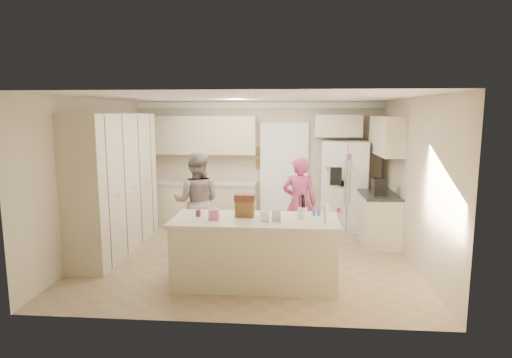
# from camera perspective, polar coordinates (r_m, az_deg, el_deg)

# --- Properties ---
(floor) EXTENTS (5.20, 4.60, 0.02)m
(floor) POSITION_cam_1_polar(r_m,az_deg,el_deg) (7.23, -1.03, -10.34)
(floor) COLOR #94815C
(floor) RESTS_ON ground
(ceiling) EXTENTS (5.20, 4.60, 0.02)m
(ceiling) POSITION_cam_1_polar(r_m,az_deg,el_deg) (6.84, -1.09, 10.90)
(ceiling) COLOR white
(ceiling) RESTS_ON wall_back
(wall_back) EXTENTS (5.20, 0.02, 2.60)m
(wall_back) POSITION_cam_1_polar(r_m,az_deg,el_deg) (9.19, 0.35, 2.17)
(wall_back) COLOR #C2B597
(wall_back) RESTS_ON ground
(wall_front) EXTENTS (5.20, 0.02, 2.60)m
(wall_front) POSITION_cam_1_polar(r_m,az_deg,el_deg) (4.66, -3.84, -4.34)
(wall_front) COLOR #C2B597
(wall_front) RESTS_ON ground
(wall_left) EXTENTS (0.02, 4.60, 2.60)m
(wall_left) POSITION_cam_1_polar(r_m,az_deg,el_deg) (7.62, -20.98, 0.22)
(wall_left) COLOR #C2B597
(wall_left) RESTS_ON ground
(wall_right) EXTENTS (0.02, 4.60, 2.60)m
(wall_right) POSITION_cam_1_polar(r_m,az_deg,el_deg) (7.15, 20.25, -0.27)
(wall_right) COLOR #C2B597
(wall_right) RESTS_ON ground
(crown_back) EXTENTS (5.20, 0.08, 0.12)m
(crown_back) POSITION_cam_1_polar(r_m,az_deg,el_deg) (9.09, 0.33, 9.86)
(crown_back) COLOR white
(crown_back) RESTS_ON wall_back
(pantry_bank) EXTENTS (0.60, 2.60, 2.35)m
(pantry_bank) POSITION_cam_1_polar(r_m,az_deg,el_deg) (7.69, -18.21, -0.51)
(pantry_bank) COLOR beige
(pantry_bank) RESTS_ON floor
(back_base_cab) EXTENTS (2.20, 0.60, 0.88)m
(back_base_cab) POSITION_cam_1_polar(r_m,az_deg,el_deg) (9.19, -6.98, -3.34)
(back_base_cab) COLOR beige
(back_base_cab) RESTS_ON floor
(back_countertop) EXTENTS (2.24, 0.63, 0.04)m
(back_countertop) POSITION_cam_1_polar(r_m,az_deg,el_deg) (9.09, -7.05, -0.52)
(back_countertop) COLOR beige
(back_countertop) RESTS_ON back_base_cab
(back_upper_cab) EXTENTS (2.20, 0.35, 0.80)m
(back_upper_cab) POSITION_cam_1_polar(r_m,az_deg,el_deg) (9.12, -7.00, 5.83)
(back_upper_cab) COLOR beige
(back_upper_cab) RESTS_ON wall_back
(doorway_opening) EXTENTS (0.90, 0.06, 2.10)m
(doorway_opening) POSITION_cam_1_polar(r_m,az_deg,el_deg) (9.17, 3.76, 0.56)
(doorway_opening) COLOR black
(doorway_opening) RESTS_ON floor
(doorway_casing) EXTENTS (1.02, 0.03, 2.22)m
(doorway_casing) POSITION_cam_1_polar(r_m,az_deg,el_deg) (9.14, 3.76, 0.53)
(doorway_casing) COLOR white
(doorway_casing) RESTS_ON floor
(wall_frame_upper) EXTENTS (0.15, 0.02, 0.20)m
(wall_frame_upper) POSITION_cam_1_polar(r_m,az_deg,el_deg) (9.13, 0.46, 3.70)
(wall_frame_upper) COLOR brown
(wall_frame_upper) RESTS_ON wall_back
(wall_frame_lower) EXTENTS (0.15, 0.02, 0.20)m
(wall_frame_lower) POSITION_cam_1_polar(r_m,az_deg,el_deg) (9.16, 0.46, 2.01)
(wall_frame_lower) COLOR brown
(wall_frame_lower) RESTS_ON wall_back
(refrigerator) EXTENTS (0.99, 0.81, 1.80)m
(refrigerator) POSITION_cam_1_polar(r_m,az_deg,el_deg) (8.84, 11.73, -0.91)
(refrigerator) COLOR white
(refrigerator) RESTS_ON floor
(fridge_seam) EXTENTS (0.02, 0.02, 1.78)m
(fridge_seam) POSITION_cam_1_polar(r_m,az_deg,el_deg) (8.49, 12.03, -1.31)
(fridge_seam) COLOR gray
(fridge_seam) RESTS_ON refrigerator
(fridge_dispenser) EXTENTS (0.22, 0.03, 0.35)m
(fridge_dispenser) POSITION_cam_1_polar(r_m,az_deg,el_deg) (8.41, 10.60, 0.37)
(fridge_dispenser) COLOR black
(fridge_dispenser) RESTS_ON refrigerator
(fridge_handle_l) EXTENTS (0.02, 0.02, 0.85)m
(fridge_handle_l) POSITION_cam_1_polar(r_m,az_deg,el_deg) (8.44, 11.74, -0.32)
(fridge_handle_l) COLOR silver
(fridge_handle_l) RESTS_ON refrigerator
(fridge_handle_r) EXTENTS (0.02, 0.02, 0.85)m
(fridge_handle_r) POSITION_cam_1_polar(r_m,az_deg,el_deg) (8.46, 12.41, -0.33)
(fridge_handle_r) COLOR silver
(fridge_handle_r) RESTS_ON refrigerator
(over_fridge_cab) EXTENTS (0.95, 0.35, 0.45)m
(over_fridge_cab) POSITION_cam_1_polar(r_m,az_deg,el_deg) (8.98, 10.90, 6.97)
(over_fridge_cab) COLOR beige
(over_fridge_cab) RESTS_ON wall_back
(right_base_cab) EXTENTS (0.60, 1.20, 0.88)m
(right_base_cab) POSITION_cam_1_polar(r_m,az_deg,el_deg) (8.19, 15.96, -5.10)
(right_base_cab) COLOR beige
(right_base_cab) RESTS_ON floor
(right_countertop) EXTENTS (0.63, 1.24, 0.04)m
(right_countertop) POSITION_cam_1_polar(r_m,az_deg,el_deg) (8.10, 16.03, -1.94)
(right_countertop) COLOR #2D2B28
(right_countertop) RESTS_ON right_base_cab
(right_upper_cab) EXTENTS (0.35, 1.50, 0.70)m
(right_upper_cab) POSITION_cam_1_polar(r_m,az_deg,el_deg) (8.20, 16.99, 5.55)
(right_upper_cab) COLOR beige
(right_upper_cab) RESTS_ON wall_right
(coffee_maker) EXTENTS (0.22, 0.28, 0.30)m
(coffee_maker) POSITION_cam_1_polar(r_m,az_deg,el_deg) (7.87, 16.08, -0.99)
(coffee_maker) COLOR black
(coffee_maker) RESTS_ON right_countertop
(island_base) EXTENTS (2.20, 0.90, 0.88)m
(island_base) POSITION_cam_1_polar(r_m,az_deg,el_deg) (6.03, -0.15, -9.75)
(island_base) COLOR beige
(island_base) RESTS_ON floor
(island_top) EXTENTS (2.28, 0.96, 0.05)m
(island_top) POSITION_cam_1_polar(r_m,az_deg,el_deg) (5.90, -0.15, -5.51)
(island_top) COLOR beige
(island_top) RESTS_ON island_base
(utensil_crock) EXTENTS (0.13, 0.13, 0.15)m
(utensil_crock) POSITION_cam_1_polar(r_m,az_deg,el_deg) (5.91, 6.20, -4.55)
(utensil_crock) COLOR white
(utensil_crock) RESTS_ON island_top
(tissue_box) EXTENTS (0.13, 0.13, 0.14)m
(tissue_box) POSITION_cam_1_polar(r_m,az_deg,el_deg) (5.85, -5.63, -4.72)
(tissue_box) COLOR pink
(tissue_box) RESTS_ON island_top
(tissue_plume) EXTENTS (0.08, 0.08, 0.08)m
(tissue_plume) POSITION_cam_1_polar(r_m,az_deg,el_deg) (5.83, -5.64, -3.67)
(tissue_plume) COLOR white
(tissue_plume) RESTS_ON tissue_box
(dollhouse_body) EXTENTS (0.26, 0.18, 0.22)m
(dollhouse_body) POSITION_cam_1_polar(r_m,az_deg,el_deg) (5.98, -1.51, -3.99)
(dollhouse_body) COLOR brown
(dollhouse_body) RESTS_ON island_top
(dollhouse_roof) EXTENTS (0.28, 0.20, 0.10)m
(dollhouse_roof) POSITION_cam_1_polar(r_m,az_deg,el_deg) (5.95, -1.52, -2.49)
(dollhouse_roof) COLOR #592D1E
(dollhouse_roof) RESTS_ON dollhouse_body
(jam_jar) EXTENTS (0.07, 0.07, 0.09)m
(jam_jar) POSITION_cam_1_polar(r_m,az_deg,el_deg) (6.05, -7.71, -4.56)
(jam_jar) COLOR #59263F
(jam_jar) RESTS_ON island_top
(greeting_card_a) EXTENTS (0.12, 0.06, 0.16)m
(greeting_card_a) POSITION_cam_1_polar(r_m,az_deg,el_deg) (5.67, 1.20, -5.01)
(greeting_card_a) COLOR white
(greeting_card_a) RESTS_ON island_top
(greeting_card_b) EXTENTS (0.12, 0.05, 0.16)m
(greeting_card_b) POSITION_cam_1_polar(r_m,az_deg,el_deg) (5.71, 2.74, -4.91)
(greeting_card_b) COLOR silver
(greeting_card_b) RESTS_ON island_top
(water_bottle) EXTENTS (0.07, 0.07, 0.24)m
(water_bottle) POSITION_cam_1_polar(r_m,az_deg,el_deg) (5.72, 9.28, -4.59)
(water_bottle) COLOR silver
(water_bottle) RESTS_ON island_top
(shaker_salt) EXTENTS (0.05, 0.05, 0.09)m
(shaker_salt) POSITION_cam_1_polar(r_m,az_deg,el_deg) (6.09, 7.76, -4.47)
(shaker_salt) COLOR #4859B6
(shaker_salt) RESTS_ON island_top
(shaker_pepper) EXTENTS (0.05, 0.05, 0.09)m
(shaker_pepper) POSITION_cam_1_polar(r_m,az_deg,el_deg) (6.09, 8.42, -4.47)
(shaker_pepper) COLOR #4859B6
(shaker_pepper) RESTS_ON island_top
(teen_boy) EXTENTS (0.83, 0.66, 1.69)m
(teen_boy) POSITION_cam_1_polar(r_m,az_deg,el_deg) (7.45, -7.90, -3.01)
(teen_boy) COLOR gray
(teen_boy) RESTS_ON floor
(teen_girl) EXTENTS (0.64, 0.46, 1.63)m
(teen_girl) POSITION_cam_1_polar(r_m,az_deg,el_deg) (7.45, 5.79, -3.23)
(teen_girl) COLOR #C04557
(teen_girl) RESTS_ON floor
(fridge_magnets) EXTENTS (0.76, 0.02, 1.44)m
(fridge_magnets) POSITION_cam_1_polar(r_m,az_deg,el_deg) (8.48, 12.03, -1.32)
(fridge_magnets) COLOR tan
(fridge_magnets) RESTS_ON refrigerator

